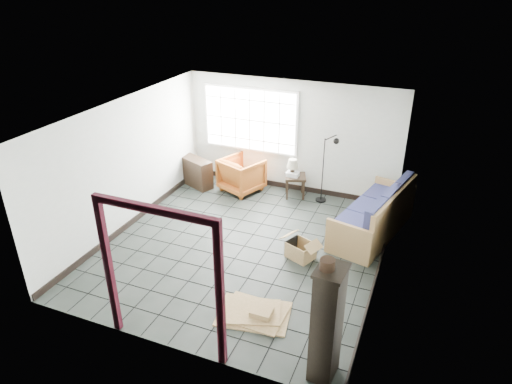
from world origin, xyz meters
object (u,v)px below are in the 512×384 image
at_px(futon_sofa, 376,217).
at_px(side_table, 295,179).
at_px(tall_shelf, 327,324).
at_px(armchair, 242,173).

xyz_separation_m(futon_sofa, side_table, (-1.98, 1.00, 0.05)).
relative_size(futon_sofa, tall_shelf, 1.49).
bearing_deg(futon_sofa, tall_shelf, -77.58).
distance_m(futon_sofa, side_table, 2.22).
height_order(armchair, tall_shelf, tall_shelf).
xyz_separation_m(armchair, tall_shelf, (3.17, -4.62, 0.40)).
relative_size(armchair, side_table, 1.48).
height_order(side_table, tall_shelf, tall_shelf).
height_order(armchair, side_table, armchair).
xyz_separation_m(side_table, tall_shelf, (1.91, -4.80, 0.42)).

